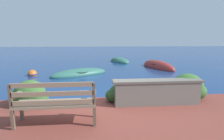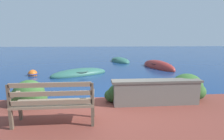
% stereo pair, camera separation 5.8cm
% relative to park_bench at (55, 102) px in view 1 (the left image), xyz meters
% --- Properties ---
extents(ground_plane, '(80.00, 80.00, 0.00)m').
position_rel_park_bench_xyz_m(ground_plane, '(1.28, 1.60, -0.71)').
color(ground_plane, navy).
extents(park_bench, '(1.65, 0.48, 0.93)m').
position_rel_park_bench_xyz_m(park_bench, '(0.00, 0.00, 0.00)').
color(park_bench, brown).
rests_on(park_bench, patio_terrace).
extents(stone_wall, '(2.40, 0.39, 0.67)m').
position_rel_park_bench_xyz_m(stone_wall, '(2.46, 0.92, -0.15)').
color(stone_wall, slate).
rests_on(stone_wall, patio_terrace).
extents(hedge_clump_far_left, '(1.00, 0.72, 0.68)m').
position_rel_park_bench_xyz_m(hedge_clump_far_left, '(-0.93, 1.15, -0.19)').
color(hedge_clump_far_left, '#38662D').
rests_on(hedge_clump_far_left, patio_terrace).
extents(hedge_clump_left, '(0.75, 0.54, 0.51)m').
position_rel_park_bench_xyz_m(hedge_clump_left, '(1.46, 1.17, -0.26)').
color(hedge_clump_left, '#284C23').
rests_on(hedge_clump_left, patio_terrace).
extents(hedge_clump_centre, '(1.12, 0.80, 0.76)m').
position_rel_park_bench_xyz_m(hedge_clump_centre, '(3.47, 1.23, -0.16)').
color(hedge_clump_centre, '#38662D').
rests_on(hedge_clump_centre, patio_terrace).
extents(rowboat_nearest, '(3.36, 2.49, 0.62)m').
position_rel_park_bench_xyz_m(rowboat_nearest, '(-0.09, 6.12, -0.65)').
color(rowboat_nearest, '#336B5B').
rests_on(rowboat_nearest, ground_plane).
extents(rowboat_mid, '(1.79, 3.43, 0.89)m').
position_rel_park_bench_xyz_m(rowboat_mid, '(5.05, 8.00, -0.63)').
color(rowboat_mid, '#9E2D28').
rests_on(rowboat_mid, ground_plane).
extents(rowboat_far, '(1.93, 3.01, 0.67)m').
position_rel_park_bench_xyz_m(rowboat_far, '(2.86, 11.44, -0.65)').
color(rowboat_far, '#336B5B').
rests_on(rowboat_far, ground_plane).
extents(mooring_buoy, '(0.52, 0.52, 0.48)m').
position_rel_park_bench_xyz_m(mooring_buoy, '(-2.60, 6.12, -0.62)').
color(mooring_buoy, orange).
rests_on(mooring_buoy, ground_plane).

